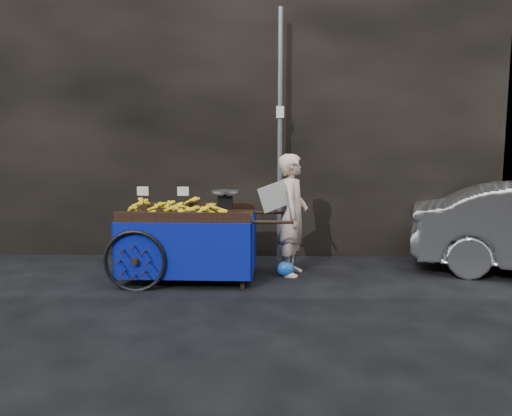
{
  "coord_description": "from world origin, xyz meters",
  "views": [
    {
      "loc": [
        0.09,
        -6.73,
        1.93
      ],
      "look_at": [
        -0.06,
        0.5,
        0.97
      ],
      "focal_mm": 35.0,
      "sensor_mm": 36.0,
      "label": 1
    }
  ],
  "objects": [
    {
      "name": "building_wall",
      "position": [
        0.39,
        2.6,
        2.5
      ],
      "size": [
        13.5,
        2.0,
        5.0
      ],
      "color": "black",
      "rests_on": "ground"
    },
    {
      "name": "plastic_bag",
      "position": [
        0.37,
        0.29,
        0.11
      ],
      "size": [
        0.25,
        0.2,
        0.23
      ],
      "primitive_type": "ellipsoid",
      "color": "blue",
      "rests_on": "ground"
    },
    {
      "name": "vendor",
      "position": [
        0.47,
        0.42,
        0.88
      ],
      "size": [
        0.78,
        0.71,
        1.76
      ],
      "rotation": [
        0.0,
        0.0,
        1.38
      ],
      "color": "beige",
      "rests_on": "ground"
    },
    {
      "name": "street_pole",
      "position": [
        0.3,
        1.3,
        2.01
      ],
      "size": [
        0.12,
        0.1,
        4.0
      ],
      "color": "slate",
      "rests_on": "ground"
    },
    {
      "name": "ground",
      "position": [
        0.0,
        0.0,
        0.0
      ],
      "size": [
        80.0,
        80.0,
        0.0
      ],
      "primitive_type": "plane",
      "color": "black",
      "rests_on": "ground"
    },
    {
      "name": "banana_cart",
      "position": [
        -1.05,
        0.16,
        0.83
      ],
      "size": [
        2.51,
        1.28,
        1.35
      ],
      "rotation": [
        0.0,
        0.0,
        -0.02
      ],
      "color": "black",
      "rests_on": "ground"
    }
  ]
}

